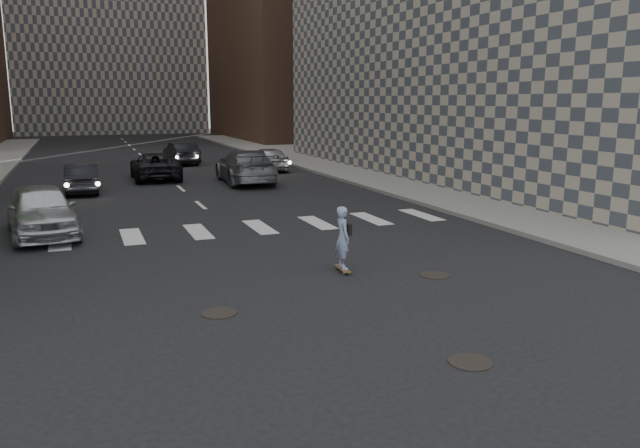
# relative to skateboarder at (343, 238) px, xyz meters

# --- Properties ---
(ground) EXTENTS (160.00, 160.00, 0.00)m
(ground) POSITION_rel_skateboarder_xyz_m (-1.42, -3.11, -0.83)
(ground) COLOR black
(ground) RESTS_ON ground
(sidewalk_right) EXTENTS (13.00, 80.00, 0.15)m
(sidewalk_right) POSITION_rel_skateboarder_xyz_m (13.08, 16.89, -0.76)
(sidewalk_right) COLOR gray
(sidewalk_right) RESTS_ON ground
(manhole_a) EXTENTS (0.70, 0.70, 0.02)m
(manhole_a) POSITION_rel_skateboarder_xyz_m (-0.22, -5.61, -0.82)
(manhole_a) COLOR black
(manhole_a) RESTS_ON ground
(manhole_b) EXTENTS (0.70, 0.70, 0.02)m
(manhole_b) POSITION_rel_skateboarder_xyz_m (-3.42, -1.91, -0.82)
(manhole_b) COLOR black
(manhole_b) RESTS_ON ground
(manhole_c) EXTENTS (0.70, 0.70, 0.02)m
(manhole_c) POSITION_rel_skateboarder_xyz_m (1.88, -1.11, -0.82)
(manhole_c) COLOR black
(manhole_c) RESTS_ON ground
(skateboarder) EXTENTS (0.42, 0.81, 1.59)m
(skateboarder) POSITION_rel_skateboarder_xyz_m (0.00, 0.00, 0.00)
(skateboarder) COLOR brown
(skateboarder) RESTS_ON ground
(silver_sedan) EXTENTS (2.43, 4.81, 1.57)m
(silver_sedan) POSITION_rel_skateboarder_xyz_m (-6.92, 7.00, -0.05)
(silver_sedan) COLOR #B7BABE
(silver_sedan) RESTS_ON ground
(traffic_car_a) EXTENTS (1.40, 3.90, 1.28)m
(traffic_car_a) POSITION_rel_skateboarder_xyz_m (-5.70, 16.06, -0.19)
(traffic_car_a) COLOR black
(traffic_car_a) RESTS_ON ground
(traffic_car_b) EXTENTS (2.53, 5.75, 1.64)m
(traffic_car_b) POSITION_rel_skateboarder_xyz_m (1.91, 16.73, -0.01)
(traffic_car_b) COLOR slate
(traffic_car_b) RESTS_ON ground
(traffic_car_c) EXTENTS (2.37, 5.00, 1.38)m
(traffic_car_c) POSITION_rel_skateboarder_xyz_m (-2.11, 19.84, -0.14)
(traffic_car_c) COLOR black
(traffic_car_c) RESTS_ON ground
(traffic_car_d) EXTENTS (1.70, 4.10, 1.39)m
(traffic_car_d) POSITION_rel_skateboarder_xyz_m (4.52, 21.65, -0.14)
(traffic_car_d) COLOR #B4B6BC
(traffic_car_d) RESTS_ON ground
(traffic_car_e) EXTENTS (1.85, 4.43, 1.42)m
(traffic_car_e) POSITION_rel_skateboarder_xyz_m (0.38, 27.25, -0.12)
(traffic_car_e) COLOR black
(traffic_car_e) RESTS_ON ground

